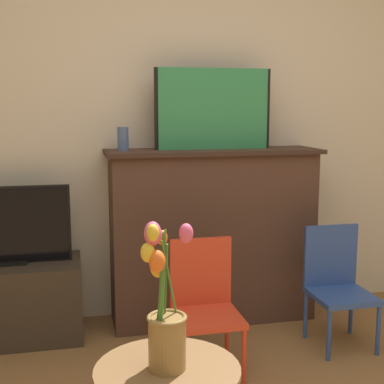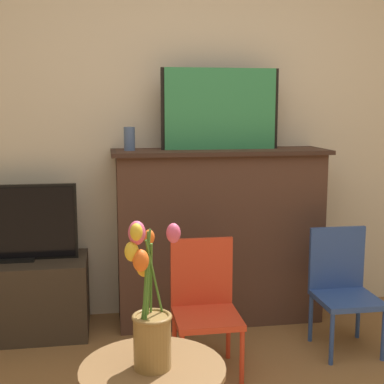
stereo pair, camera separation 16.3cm
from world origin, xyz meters
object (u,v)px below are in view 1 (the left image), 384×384
object	(u,v)px
painting	(213,109)
chair_red	(205,300)
chair_blue	(337,281)
vase_tulips	(165,316)

from	to	relation	value
painting	chair_red	xyz separation A→B (m)	(-0.21, -0.64, -0.96)
chair_red	chair_blue	distance (m)	0.81
painting	vase_tulips	size ratio (longest dim) A/B	1.35
chair_blue	vase_tulips	xyz separation A→B (m)	(-1.14, -0.90, 0.26)
vase_tulips	chair_red	bearing A→B (deg)	66.46
painting	chair_blue	bearing A→B (deg)	-40.75
chair_red	painting	bearing A→B (deg)	71.65
painting	vase_tulips	bearing A→B (deg)	-111.23
painting	chair_blue	world-z (taller)	painting
chair_blue	vase_tulips	bearing A→B (deg)	-141.54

